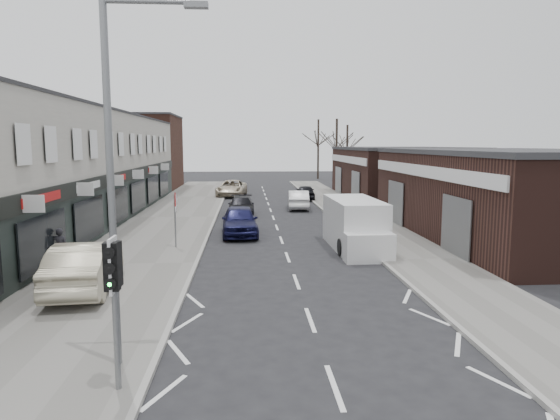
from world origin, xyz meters
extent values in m
plane|color=black|center=(0.00, 0.00, 0.00)|extent=(160.00, 160.00, 0.00)
cube|color=slate|center=(-6.75, 22.00, 0.06)|extent=(5.50, 64.00, 0.12)
cube|color=slate|center=(5.75, 22.00, 0.06)|extent=(3.50, 64.00, 0.12)
cube|color=#B8B3A8|center=(-13.50, 19.50, 3.55)|extent=(8.00, 41.00, 7.10)
cube|color=#48271F|center=(-13.50, 45.00, 4.00)|extent=(8.00, 10.00, 8.00)
cube|color=#351D18|center=(12.50, 14.00, 2.25)|extent=(10.00, 18.00, 4.50)
cube|color=#351D18|center=(12.50, 34.00, 2.25)|extent=(10.00, 16.00, 4.50)
cylinder|color=slate|center=(-4.40, -2.00, 1.62)|extent=(0.12, 0.12, 3.00)
cube|color=silver|center=(-4.40, -2.00, 2.67)|extent=(0.05, 0.55, 1.10)
cube|color=black|center=(-4.40, -2.12, 2.67)|extent=(0.28, 0.22, 0.95)
sphere|color=#0CE533|center=(-4.40, -2.24, 2.37)|extent=(0.18, 0.18, 0.18)
cube|color=black|center=(-4.40, -1.88, 2.67)|extent=(0.26, 0.20, 0.90)
cylinder|color=slate|center=(-4.70, -0.80, 4.12)|extent=(0.16, 0.16, 8.00)
cylinder|color=slate|center=(-3.80, -0.80, 7.92)|extent=(1.80, 0.10, 0.10)
cube|color=slate|center=(-2.80, -0.80, 7.87)|extent=(0.50, 0.22, 0.12)
cylinder|color=slate|center=(-5.20, 12.00, 1.37)|extent=(0.07, 0.07, 2.50)
cube|color=white|center=(-5.15, 12.00, 1.97)|extent=(0.04, 0.45, 0.25)
cube|color=white|center=(3.40, 11.92, 1.19)|extent=(2.26, 5.24, 2.37)
cube|color=white|center=(3.40, 8.87, 0.62)|extent=(2.11, 0.95, 1.25)
cylinder|color=black|center=(2.43, 10.10, 0.40)|extent=(0.25, 0.79, 0.79)
cylinder|color=black|center=(4.37, 10.10, 0.40)|extent=(0.25, 0.79, 0.79)
cylinder|color=black|center=(2.43, 13.74, 0.40)|extent=(0.25, 0.79, 0.79)
cylinder|color=black|center=(4.37, 13.74, 0.40)|extent=(0.25, 0.79, 0.79)
imported|color=#B0A88D|center=(-7.23, 5.04, 0.95)|extent=(2.24, 5.19, 1.66)
imported|color=black|center=(-9.20, 8.23, 0.92)|extent=(0.60, 0.41, 1.61)
imported|color=#121339|center=(-2.20, 15.58, 0.81)|extent=(2.11, 4.84, 1.62)
imported|color=black|center=(-2.20, 23.36, 0.64)|extent=(1.84, 4.46, 1.29)
imported|color=#B9AC94|center=(-3.25, 36.41, 0.77)|extent=(3.10, 5.78, 1.54)
imported|color=silver|center=(2.20, 26.56, 0.72)|extent=(1.83, 4.46, 1.44)
imported|color=black|center=(3.50, 32.95, 0.67)|extent=(1.82, 4.04, 1.35)
camera|label=1|loc=(-1.78, -11.69, 5.02)|focal=32.00mm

